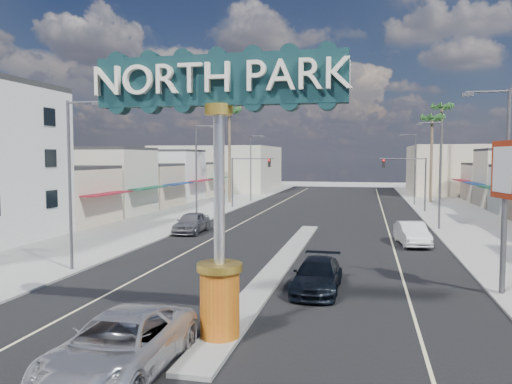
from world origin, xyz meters
The scene contains 25 objects.
ground centered at (0.00, 30.00, 0.00)m, with size 160.00×160.00×0.00m, color gray.
road centered at (0.00, 30.00, 0.01)m, with size 20.00×120.00×0.01m, color black.
median_island centered at (0.00, 14.00, 0.08)m, with size 1.30×30.00×0.16m, color gray.
sidewalk_left centered at (-14.00, 30.00, 0.06)m, with size 8.00×120.00×0.12m, color gray.
sidewalk_right centered at (14.00, 30.00, 0.06)m, with size 8.00×120.00×0.12m, color gray.
storefront_row_left centered at (-24.00, 43.00, 3.00)m, with size 12.00×42.00×6.00m, color beige.
backdrop_far_left centered at (-22.00, 75.00, 4.00)m, with size 20.00×20.00×8.00m, color #B7B29E.
backdrop_far_right centered at (22.00, 75.00, 4.00)m, with size 20.00×20.00×8.00m, color beige.
gateway_sign centered at (0.00, 1.98, 5.93)m, with size 8.20×1.50×9.15m.
traffic_signal_left centered at (-9.18, 43.99, 4.27)m, with size 5.09×0.45×6.00m.
traffic_signal_right centered at (9.18, 43.99, 4.27)m, with size 5.09×0.45×6.00m.
streetlight_l_near centered at (-10.43, 10.00, 5.07)m, with size 2.03×0.22×9.00m.
streetlight_l_mid centered at (-10.43, 30.00, 5.07)m, with size 2.03×0.22×9.00m.
streetlight_l_far centered at (-10.43, 52.00, 5.07)m, with size 2.03×0.22×9.00m.
streetlight_r_near centered at (10.43, 10.00, 5.07)m, with size 2.03×0.22×9.00m.
streetlight_r_mid centered at (10.43, 30.00, 5.07)m, with size 2.03×0.22×9.00m.
streetlight_r_far centered at (10.43, 52.00, 5.07)m, with size 2.03×0.22×9.00m.
palm_left_far centered at (-13.00, 50.00, 11.50)m, with size 2.60×2.60×13.10m.
palm_right_mid centered at (13.00, 56.00, 10.60)m, with size 2.60×2.60×12.10m.
palm_right_far centered at (15.00, 62.00, 12.39)m, with size 2.60×2.60×14.10m.
suv_left centered at (-2.00, -1.04, 0.84)m, with size 2.78×6.04×1.68m, color silver.
suv_right centered at (2.54, 8.87, 0.72)m, with size 2.03×4.99×1.45m, color black.
car_parked_left centered at (-9.00, 24.18, 0.84)m, with size 1.99×4.94×1.68m, color slate.
car_parked_right centered at (7.79, 22.23, 0.80)m, with size 1.69×4.86×1.60m, color silver.
bank_pylon_sign centered at (10.49, 9.84, 5.16)m, with size 0.70×2.09×6.67m.
Camera 1 is at (4.65, -13.44, 6.07)m, focal length 35.00 mm.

